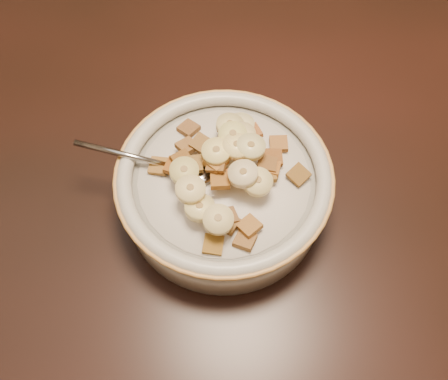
{
  "coord_description": "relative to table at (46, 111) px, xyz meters",
  "views": [
    {
      "loc": [
        0.2,
        -0.46,
        1.27
      ],
      "look_at": [
        0.23,
        -0.18,
        0.78
      ],
      "focal_mm": 40.0,
      "sensor_mm": 36.0,
      "label": 1
    }
  ],
  "objects": [
    {
      "name": "cereal_square_12",
      "position": [
        0.23,
        -0.24,
        0.08
      ],
      "size": [
        0.03,
        0.03,
        0.01
      ],
      "primitive_type": "cube",
      "rotation": [
        0.11,
        0.06,
        2.5
      ],
      "color": "brown",
      "rests_on": "milk"
    },
    {
      "name": "milk",
      "position": [
        0.23,
        -0.18,
        0.07
      ],
      "size": [
        0.19,
        0.19,
        0.0
      ],
      "primitive_type": "cylinder",
      "color": "silver",
      "rests_on": "cereal_bowl"
    },
    {
      "name": "banana_slice_1",
      "position": [
        0.25,
        -0.14,
        0.1
      ],
      "size": [
        0.04,
        0.04,
        0.01
      ],
      "primitive_type": "cylinder",
      "rotation": [
        0.01,
        0.06,
        0.75
      ],
      "color": "beige",
      "rests_on": "milk"
    },
    {
      "name": "banana_slice_10",
      "position": [
        0.25,
        -0.19,
        0.11
      ],
      "size": [
        0.04,
        0.04,
        0.01
      ],
      "primitive_type": "cylinder",
      "rotation": [
        -0.14,
        0.02,
        1.3
      ],
      "color": "beige",
      "rests_on": "milk"
    },
    {
      "name": "banana_slice_7",
      "position": [
        0.24,
        -0.12,
        0.1
      ],
      "size": [
        0.04,
        0.04,
        0.01
      ],
      "primitive_type": "cylinder",
      "rotation": [
        0.09,
        -0.07,
        2.68
      ],
      "color": "#E6D279",
      "rests_on": "milk"
    },
    {
      "name": "cereal_square_0",
      "position": [
        0.22,
        -0.16,
        0.1
      ],
      "size": [
        0.02,
        0.02,
        0.01
      ],
      "primitive_type": "cube",
      "rotation": [
        0.23,
        -0.09,
        3.07
      ],
      "color": "brown",
      "rests_on": "milk"
    },
    {
      "name": "cereal_square_21",
      "position": [
        0.22,
        -0.19,
        0.1
      ],
      "size": [
        0.02,
        0.02,
        0.01
      ],
      "primitive_type": "cube",
      "rotation": [
        0.22,
        0.01,
        3.09
      ],
      "color": "brown",
      "rests_on": "milk"
    },
    {
      "name": "banana_slice_11",
      "position": [
        0.19,
        -0.2,
        0.1
      ],
      "size": [
        0.04,
        0.04,
        0.01
      ],
      "primitive_type": "cylinder",
      "rotation": [
        0.02,
        0.05,
        0.6
      ],
      "color": "#E4D486",
      "rests_on": "milk"
    },
    {
      "name": "banana_slice_12",
      "position": [
        0.19,
        -0.18,
        0.1
      ],
      "size": [
        0.03,
        0.03,
        0.01
      ],
      "primitive_type": "cylinder",
      "rotation": [
        -0.08,
        -0.03,
        3.13
      ],
      "color": "#D9CC6F",
      "rests_on": "milk"
    },
    {
      "name": "cereal_square_2",
      "position": [
        0.2,
        -0.17,
        0.09
      ],
      "size": [
        0.02,
        0.02,
        0.01
      ],
      "primitive_type": "cube",
      "rotation": [
        -0.1,
        -0.02,
        1.55
      ],
      "color": "brown",
      "rests_on": "milk"
    },
    {
      "name": "spoon",
      "position": [
        0.19,
        -0.17,
        0.08
      ],
      "size": [
        0.06,
        0.05,
        0.01
      ],
      "primitive_type": "ellipsoid",
      "rotation": [
        0.0,
        0.0,
        4.43
      ],
      "color": "#999999",
      "rests_on": "cereal_bowl"
    },
    {
      "name": "banana_slice_4",
      "position": [
        0.24,
        -0.16,
        0.11
      ],
      "size": [
        0.04,
        0.04,
        0.01
      ],
      "primitive_type": "cylinder",
      "rotation": [
        0.05,
        -0.0,
        2.16
      ],
      "color": "#FCE883",
      "rests_on": "milk"
    },
    {
      "name": "cereal_square_17",
      "position": [
        0.21,
        -0.14,
        0.09
      ],
      "size": [
        0.03,
        0.03,
        0.01
      ],
      "primitive_type": "cube",
      "rotation": [
        -0.09,
        -0.14,
        2.47
      ],
      "color": "brown",
      "rests_on": "milk"
    },
    {
      "name": "banana_slice_9",
      "position": [
        0.26,
        -0.2,
        0.1
      ],
      "size": [
        0.04,
        0.04,
        0.01
      ],
      "primitive_type": "cylinder",
      "rotation": [
        -0.08,
        -0.12,
        2.92
      ],
      "color": "#FAD78A",
      "rests_on": "milk"
    },
    {
      "name": "cereal_bowl",
      "position": [
        0.23,
        -0.18,
        0.05
      ],
      "size": [
        0.23,
        0.23,
        0.05
      ],
      "primitive_type": "cylinder",
      "color": "beige",
      "rests_on": "table"
    },
    {
      "name": "banana_slice_2",
      "position": [
        0.24,
        -0.14,
        0.11
      ],
      "size": [
        0.04,
        0.04,
        0.01
      ],
      "primitive_type": "cylinder",
      "rotation": [
        0.08,
        -0.05,
        0.57
      ],
      "color": "#CFC569",
      "rests_on": "milk"
    },
    {
      "name": "table",
      "position": [
        0.0,
        0.0,
        0.0
      ],
      "size": [
        1.43,
        0.94,
        0.04
      ],
      "primitive_type": "cube",
      "rotation": [
        0.0,
        0.0,
        0.03
      ],
      "color": "black",
      "rests_on": "floor"
    },
    {
      "name": "cereal_square_10",
      "position": [
        0.18,
        -0.16,
        0.09
      ],
      "size": [
        0.03,
        0.03,
        0.01
      ],
      "primitive_type": "cube",
      "rotation": [
        0.07,
        -0.08,
        2.74
      ],
      "color": "brown",
      "rests_on": "milk"
    },
    {
      "name": "cereal_square_7",
      "position": [
        0.24,
        -0.18,
        0.09
      ],
      "size": [
        0.03,
        0.03,
        0.01
      ],
      "primitive_type": "cube",
      "rotation": [
        -0.22,
        -0.11,
        2.02
      ],
      "color": "brown",
      "rests_on": "milk"
    },
    {
      "name": "cereal_square_11",
      "position": [
        0.27,
        -0.18,
        0.09
      ],
      "size": [
        0.02,
        0.02,
        0.01
      ],
      "primitive_type": "cube",
      "rotation": [
        0.17,
        0.1,
        1.72
      ],
      "color": "brown",
      "rests_on": "milk"
    },
    {
      "name": "cereal_square_5",
      "position": [
        0.29,
        -0.14,
        0.08
      ],
      "size": [
        0.02,
        0.02,
        0.01
      ],
      "primitive_type": "cube",
      "rotation": [
        -0.02,
        0.04,
        1.49
      ],
      "color": "brown",
      "rests_on": "milk"
    },
    {
      "name": "cereal_square_4",
      "position": [
        0.31,
        -0.18,
        0.08
      ],
      "size": [
        0.03,
        0.03,
        0.01
      ],
      "primitive_type": "cube",
      "rotation": [
        0.13,
        -0.17,
        0.65
      ],
      "color": "brown",
      "rests_on": "milk"
    },
    {
      "name": "banana_slice_6",
      "position": [
        0.2,
        -0.22,
        0.1
      ],
      "size": [
        0.04,
        0.04,
        0.02
      ],
      "primitive_type": "cylinder",
      "rotation": [
        0.11,
        0.13,
        1.7
      ],
      "color": "#ECD673",
      "rests_on": "milk"
    },
    {
      "name": "cereal_square_9",
      "position": [
        0.23,
        -0.23,
        0.08
      ],
      "size": [
        0.02,
        0.02,
        0.01
      ],
      "primitive_type": "cube",
      "rotation": [
        0.22,
        0.15,
        1.82
      ],
      "color": "brown",
      "rests_on": "milk"
    },
    {
      "name": "cereal_square_14",
      "position": [
        0.28,
        -0.18,
        0.09
      ],
      "size": [
        0.03,
        0.03,
        0.01
      ],
      "primitive_type": "cube",
      "rotation": [
        0.21,
        0.03,
        2.82
      ],
      "color": "#995618",
      "rests_on": "milk"
    },
    {
      "name": "cereal_square_20",
      "position": [
        0.19,
        -0.14,
        0.09
      ],
      "size": [
        0.03,
        0.03,
        0.01
      ],
      "primitive_type": "cube",
      "rotation": [
        0.13,
        0.13,
        2.18
      ],
      "color": "brown",
      "rests_on": "milk"
    },
    {
      "name": "banana_slice_3",
      "position": [
        0.25,
        -0.12,
        0.09
      ],
      "size": [
        0.04,
        0.04,
        0.01
      ],
      "primitive_type": "cylinder",
      "rotation": [
        0.04,
        0.04,
        2.04
      ],
      "color": "#FCEE9B",
      "rests_on": "milk"
    },
    {
      "name": "banana_slice_0",
      "position": [
        0.22,
        -0.16,
        0.11
      ],
      "size": [
        0.03,
        0.03,
        0.01
      ],
      "primitive_type": "cylinder",
      "rotation": [
        -0.05,
        -0.03,
        1.57
      ],
      "color": "#F1D87E",
      "rests_on": "milk"
    },
    {
      "name": "cereal_square_23",
      "position": [
        0.19,
        -0.16,
        0.09
      ],
      "size": [
        0.03,
        0.03,
        0.01
      ],
      "primitive_type": "cube",
      "rotation": [
        0.22,
        0.13,
        0.54
      ],
      "color": "brown",
      "rests_on": "milk"
    },
    {
      "name": "cereal_square_24",
      "position": [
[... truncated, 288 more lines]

